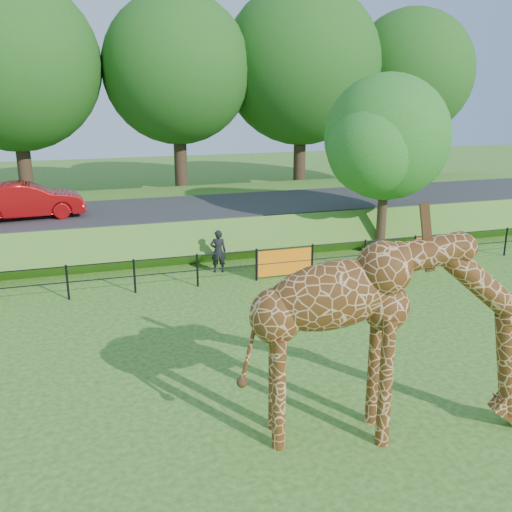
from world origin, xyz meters
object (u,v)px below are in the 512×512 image
at_px(giraffe, 391,337).
at_px(visitor, 218,251).
at_px(car_red, 26,201).
at_px(tree_east, 388,142).

height_order(giraffe, visitor, giraffe).
xyz_separation_m(car_red, tree_east, (12.97, -3.98, 2.18)).
bearing_deg(car_red, visitor, -129.70).
relative_size(giraffe, visitor, 3.59).
bearing_deg(giraffe, car_red, 128.20).
bearing_deg(tree_east, visitor, -177.02).
height_order(giraffe, tree_east, tree_east).
xyz_separation_m(visitor, tree_east, (6.59, 0.34, 3.53)).
bearing_deg(visitor, car_red, -24.36).
relative_size(visitor, tree_east, 0.22).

